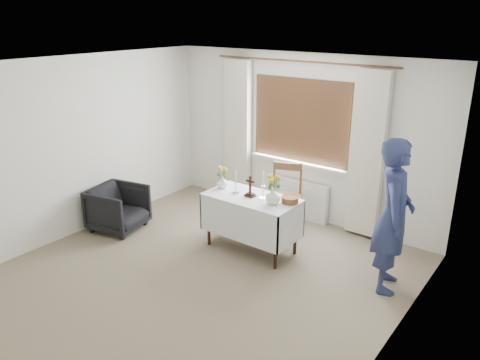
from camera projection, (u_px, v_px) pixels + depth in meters
name	position (u px, v px, depth m)	size (l,w,h in m)	color
ground	(190.00, 283.00, 5.55)	(5.00, 5.00, 0.00)	gray
altar_table	(251.00, 223.00, 6.21)	(1.24, 0.64, 0.76)	silver
wooden_chair	(285.00, 199.00, 6.72)	(0.46, 0.46, 0.99)	#4F321B
armchair	(118.00, 208.00, 6.83)	(0.70, 0.72, 0.66)	black
person	(393.00, 216.00, 5.19)	(0.65, 0.43, 1.78)	navy
radiator	(295.00, 198.00, 7.27)	(1.10, 0.10, 0.60)	white
wooden_cross	(250.00, 186.00, 6.05)	(0.13, 0.09, 0.28)	black
candlestick_left	(236.00, 182.00, 6.15)	(0.09, 0.09, 0.33)	silver
candlestick_right	(263.00, 186.00, 5.96)	(0.10, 0.10, 0.36)	silver
flower_vase_left	(222.00, 182.00, 6.37)	(0.16, 0.16, 0.17)	white
flower_vase_right	(273.00, 196.00, 5.84)	(0.20, 0.20, 0.20)	white
wicker_basket	(290.00, 200.00, 5.88)	(0.21, 0.21, 0.08)	brown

